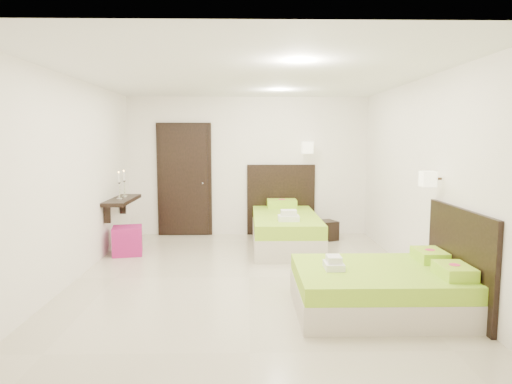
{
  "coord_description": "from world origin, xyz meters",
  "views": [
    {
      "loc": [
        -0.02,
        -5.86,
        1.82
      ],
      "look_at": [
        0.1,
        0.3,
        1.1
      ],
      "focal_mm": 32.0,
      "sensor_mm": 36.0,
      "label": 1
    }
  ],
  "objects_px": {
    "bed_single": "(285,228)",
    "bed_double": "(386,286)",
    "ottoman": "(127,241)",
    "nightstand": "(325,230)"
  },
  "relations": [
    {
      "from": "bed_single",
      "to": "bed_double",
      "type": "relative_size",
      "value": 1.22
    },
    {
      "from": "bed_single",
      "to": "ottoman",
      "type": "distance_m",
      "value": 2.59
    },
    {
      "from": "nightstand",
      "to": "ottoman",
      "type": "distance_m",
      "value": 3.44
    },
    {
      "from": "bed_double",
      "to": "nightstand",
      "type": "xyz_separation_m",
      "value": [
        -0.07,
        3.42,
        -0.09
      ]
    },
    {
      "from": "nightstand",
      "to": "ottoman",
      "type": "bearing_deg",
      "value": 174.64
    },
    {
      "from": "bed_single",
      "to": "bed_double",
      "type": "distance_m",
      "value": 3.07
    },
    {
      "from": "nightstand",
      "to": "ottoman",
      "type": "height_order",
      "value": "ottoman"
    },
    {
      "from": "bed_single",
      "to": "ottoman",
      "type": "bearing_deg",
      "value": -168.33
    },
    {
      "from": "ottoman",
      "to": "bed_single",
      "type": "bearing_deg",
      "value": 11.67
    },
    {
      "from": "bed_double",
      "to": "ottoman",
      "type": "relative_size",
      "value": 3.95
    }
  ]
}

